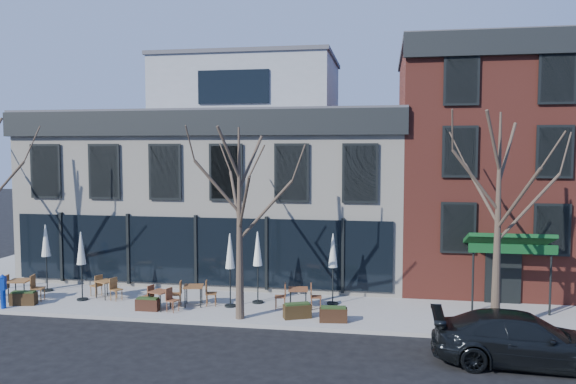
% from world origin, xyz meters
% --- Properties ---
extents(ground, '(120.00, 120.00, 0.00)m').
position_xyz_m(ground, '(0.00, 0.00, 0.00)').
color(ground, black).
rests_on(ground, ground).
extents(sidewalk_front, '(33.50, 4.70, 0.15)m').
position_xyz_m(sidewalk_front, '(3.25, -2.15, 0.07)').
color(sidewalk_front, gray).
rests_on(sidewalk_front, ground).
extents(sidewalk_side, '(4.50, 12.00, 0.15)m').
position_xyz_m(sidewalk_side, '(-11.25, 6.00, 0.07)').
color(sidewalk_side, gray).
rests_on(sidewalk_side, ground).
extents(corner_building, '(18.39, 10.39, 11.10)m').
position_xyz_m(corner_building, '(0.07, 5.07, 4.72)').
color(corner_building, beige).
rests_on(corner_building, ground).
extents(red_brick_building, '(8.20, 11.78, 11.18)m').
position_xyz_m(red_brick_building, '(13.00, 4.98, 5.64)').
color(red_brick_building, maroon).
rests_on(red_brick_building, ground).
extents(tree_mid, '(3.50, 3.55, 7.04)m').
position_xyz_m(tree_mid, '(3.01, -3.90, 3.79)').
color(tree_mid, '#382B21').
rests_on(tree_mid, sidewalk_front).
extents(tree_right, '(3.72, 3.77, 7.48)m').
position_xyz_m(tree_right, '(12.01, -3.90, 4.02)').
color(tree_right, '#382B21').
rests_on(tree_right, sidewalk_front).
extents(parked_sedan, '(5.34, 2.28, 1.53)m').
position_xyz_m(parked_sedan, '(12.31, -6.48, 0.77)').
color(parked_sedan, black).
rests_on(parked_sedan, ground).
extents(call_box, '(0.27, 0.27, 1.37)m').
position_xyz_m(call_box, '(-6.51, -4.20, 0.87)').
color(call_box, '#0B2F9A').
rests_on(call_box, sidewalk_front).
extents(cafe_set_0, '(2.06, 0.94, 1.06)m').
position_xyz_m(cafe_set_0, '(-6.59, -3.06, 0.69)').
color(cafe_set_0, brown).
rests_on(cafe_set_0, sidewalk_front).
extents(cafe_set_1, '(1.75, 1.08, 0.91)m').
position_xyz_m(cafe_set_1, '(-3.28, -2.07, 0.62)').
color(cafe_set_1, brown).
rests_on(cafe_set_1, sidewalk_front).
extents(cafe_set_2, '(1.75, 0.94, 0.90)m').
position_xyz_m(cafe_set_2, '(-0.38, -3.30, 0.61)').
color(cafe_set_2, brown).
rests_on(cafe_set_2, sidewalk_front).
extents(cafe_set_3, '(1.94, 0.91, 0.99)m').
position_xyz_m(cafe_set_3, '(0.74, -2.58, 0.66)').
color(cafe_set_3, brown).
rests_on(cafe_set_3, sidewalk_front).
extents(cafe_set_4, '(1.92, 0.86, 0.99)m').
position_xyz_m(cafe_set_4, '(4.93, -2.31, 0.66)').
color(cafe_set_4, brown).
rests_on(cafe_set_4, sidewalk_front).
extents(umbrella_0, '(0.47, 0.47, 2.95)m').
position_xyz_m(umbrella_0, '(-6.43, -1.41, 2.23)').
color(umbrella_0, black).
rests_on(umbrella_0, sidewalk_front).
extents(umbrella_1, '(0.46, 0.46, 2.85)m').
position_xyz_m(umbrella_1, '(-4.10, -2.54, 2.16)').
color(umbrella_1, black).
rests_on(umbrella_1, sidewalk_front).
extents(umbrella_2, '(0.47, 0.47, 2.94)m').
position_xyz_m(umbrella_2, '(2.23, -2.45, 2.22)').
color(umbrella_2, black).
rests_on(umbrella_2, sidewalk_front).
extents(umbrella_3, '(0.47, 0.47, 2.93)m').
position_xyz_m(umbrella_3, '(3.18, -1.72, 2.22)').
color(umbrella_3, black).
rests_on(umbrella_3, sidewalk_front).
extents(umbrella_4, '(0.46, 0.46, 2.88)m').
position_xyz_m(umbrella_4, '(6.21, -1.41, 2.18)').
color(umbrella_4, black).
rests_on(umbrella_4, sidewalk_front).
extents(planter_0, '(1.05, 0.58, 0.56)m').
position_xyz_m(planter_0, '(-6.04, -3.61, 0.43)').
color(planter_0, '#2F200F').
rests_on(planter_0, sidewalk_front).
extents(planter_1, '(0.90, 0.36, 0.51)m').
position_xyz_m(planter_1, '(-0.79, -3.51, 0.40)').
color(planter_1, '#321A10').
rests_on(planter_1, sidewalk_front).
extents(planter_2, '(1.09, 0.78, 0.57)m').
position_xyz_m(planter_2, '(5.08, -3.51, 0.43)').
color(planter_2, '#2F210F').
rests_on(planter_2, sidewalk_front).
extents(planter_3, '(1.04, 0.51, 0.56)m').
position_xyz_m(planter_3, '(6.44, -3.74, 0.43)').
color(planter_3, black).
rests_on(planter_3, sidewalk_front).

